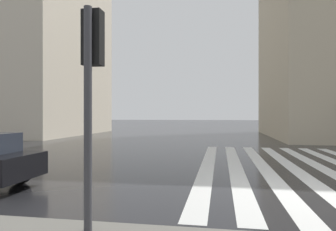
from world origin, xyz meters
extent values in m
plane|color=black|center=(0.00, 0.00, 0.00)|extent=(220.00, 220.00, 0.00)
cube|color=silver|center=(4.00, -1.73, 0.00)|extent=(13.00, 0.50, 0.01)
cube|color=silver|center=(4.00, -0.73, 0.00)|extent=(13.00, 0.50, 0.01)
cube|color=silver|center=(4.00, 0.27, 0.00)|extent=(13.00, 0.50, 0.01)
cube|color=silver|center=(4.00, 1.27, 0.00)|extent=(13.00, 0.50, 0.01)
cube|color=silver|center=(4.00, 2.27, 0.00)|extent=(13.00, 0.50, 0.01)
cylinder|color=#333338|center=(-3.43, 3.74, 1.82)|extent=(0.12, 0.12, 3.33)
cube|color=black|center=(-3.25, 3.74, 3.06)|extent=(0.22, 0.30, 0.85)
sphere|color=red|center=(-3.13, 3.74, 3.34)|extent=(0.17, 0.17, 0.17)
sphere|color=orange|center=(-3.13, 3.74, 3.06)|extent=(0.17, 0.17, 0.17)
sphere|color=green|center=(-3.13, 3.74, 2.78)|extent=(0.17, 0.17, 0.17)
cylinder|color=black|center=(-0.18, 7.19, 0.31)|extent=(0.20, 0.62, 0.62)
camera|label=1|loc=(-7.68, 1.80, 1.87)|focal=32.63mm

